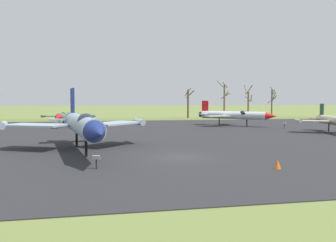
{
  "coord_description": "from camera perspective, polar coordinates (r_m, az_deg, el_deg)",
  "views": [
    {
      "loc": [
        -5.99,
        -25.52,
        4.43
      ],
      "look_at": [
        2.37,
        17.32,
        1.83
      ],
      "focal_mm": 36.18,
      "sensor_mm": 36.0,
      "label": 1
    }
  ],
  "objects": [
    {
      "name": "info_placard_rear_right",
      "position": [
        55.56,
        -18.31,
        -0.63
      ],
      "size": [
        0.63,
        0.3,
        1.05
      ],
      "color": "black",
      "rests_on": "ground"
    },
    {
      "name": "bare_tree_center",
      "position": [
        93.39,
        9.45,
        3.73
      ],
      "size": [
        3.58,
        3.55,
        10.0
      ],
      "color": "brown",
      "rests_on": "ground"
    },
    {
      "name": "bare_tree_far_right",
      "position": [
        101.63,
        17.14,
        3.21
      ],
      "size": [
        2.63,
        2.66,
        8.36
      ],
      "color": "brown",
      "rests_on": "ground"
    },
    {
      "name": "bare_tree_left_of_center",
      "position": [
        87.24,
        3.43,
        3.14
      ],
      "size": [
        2.6,
        1.97,
        7.71
      ],
      "color": "brown",
      "rests_on": "ground"
    },
    {
      "name": "info_placard_front_left",
      "position": [
        56.23,
        19.01,
        -0.66
      ],
      "size": [
        0.58,
        0.39,
        0.97
      ],
      "color": "black",
      "rests_on": "ground"
    },
    {
      "name": "info_placard_front_right",
      "position": [
        22.45,
        -11.99,
        -6.51
      ],
      "size": [
        0.56,
        0.36,
        0.95
      ],
      "color": "black",
      "rests_on": "ground"
    },
    {
      "name": "jet_fighter_front_right",
      "position": [
        29.99,
        -14.43,
        -0.51
      ],
      "size": [
        13.55,
        17.64,
        5.75
      ],
      "color": "#8EA3B2",
      "rests_on": "ground"
    },
    {
      "name": "bare_tree_right_of_center",
      "position": [
        98.37,
        13.39,
        3.21
      ],
      "size": [
        2.55,
        2.59,
        9.02
      ],
      "color": "brown",
      "rests_on": "ground"
    },
    {
      "name": "asphalt_apron",
      "position": [
        44.73,
        -3.3,
        -2.25
      ],
      "size": [
        107.69,
        61.96,
        0.05
      ],
      "primitive_type": "cube",
      "color": "#28282B",
      "rests_on": "ground"
    },
    {
      "name": "ground_plane",
      "position": [
        26.59,
        2.15,
        -6.19
      ],
      "size": [
        600.0,
        600.0,
        0.0
      ],
      "primitive_type": "plane",
      "color": "olive"
    },
    {
      "name": "jet_fighter_rear_right",
      "position": [
        61.93,
        -16.79,
        0.83
      ],
      "size": [
        9.64,
        13.1,
        3.96
      ],
      "color": "#4C6B47",
      "rests_on": "ground"
    },
    {
      "name": "traffic_cone",
      "position": [
        23.16,
        17.99,
        -6.98
      ],
      "size": [
        0.45,
        0.45,
        0.65
      ],
      "primitive_type": "cone",
      "color": "orange",
      "rests_on": "ground"
    },
    {
      "name": "grass_verge_strip",
      "position": [
        81.43,
        -6.82,
        0.29
      ],
      "size": [
        167.69,
        12.0,
        0.06
      ],
      "primitive_type": "cube",
      "color": "olive",
      "rests_on": "ground"
    },
    {
      "name": "jet_fighter_front_left",
      "position": [
        60.23,
        11.13,
        1.0
      ],
      "size": [
        11.33,
        11.1,
        4.46
      ],
      "color": "silver",
      "rests_on": "ground"
    }
  ]
}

